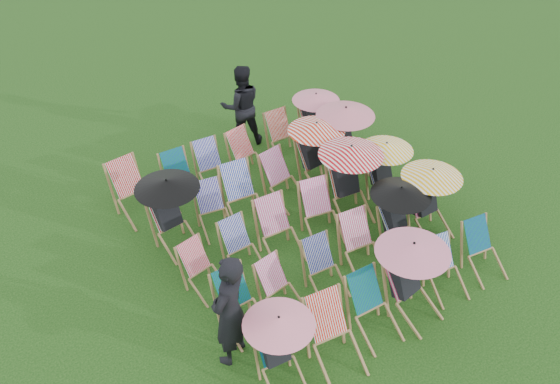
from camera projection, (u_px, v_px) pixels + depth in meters
ground at (302, 240)px, 11.09m from camera, size 100.00×100.00×0.00m
deckchair_0 at (279, 350)px, 8.45m from camera, size 0.99×1.04×1.17m
deckchair_1 at (336, 337)px, 8.76m from camera, size 0.79×1.01×1.01m
deckchair_2 at (374, 309)px, 9.22m from camera, size 0.66×0.89×0.94m
deckchair_3 at (412, 279)px, 9.37m from camera, size 1.13×1.22×1.34m
deckchair_4 at (446, 270)px, 9.92m from camera, size 0.70×0.88×0.86m
deckchair_5 at (485, 251)px, 10.26m from camera, size 0.68×0.87×0.86m
deckchair_6 at (241, 305)px, 9.29m from camera, size 0.63×0.87×0.92m
deckchair_7 at (281, 289)px, 9.61m from camera, size 0.64×0.82×0.82m
deckchair_8 at (325, 269)px, 9.93m from camera, size 0.62×0.82×0.85m
deckchair_9 at (363, 246)px, 10.29m from camera, size 0.72×0.93×0.94m
deckchair_10 at (401, 218)px, 10.59m from camera, size 1.03×1.12×1.22m
deckchair_11 at (430, 200)px, 10.92m from camera, size 1.07×1.11×1.26m
deckchair_12 at (203, 270)px, 9.94m from camera, size 0.66×0.83×0.81m
deckchair_13 at (242, 248)px, 10.33m from camera, size 0.58×0.79×0.84m
deckchair_14 at (280, 231)px, 10.57m from camera, size 0.70×0.93×0.96m
deckchair_15 at (321, 213)px, 10.96m from camera, size 0.78×0.97×0.94m
deckchair_16 at (350, 180)px, 11.27m from camera, size 1.18×1.25×1.40m
deckchair_17 at (386, 171)px, 11.67m from camera, size 1.01×1.05×1.20m
deckchair_18 at (171, 213)px, 10.61m from camera, size 1.11×1.18×1.31m
deckchair_19 at (214, 210)px, 11.10m from camera, size 0.69×0.87×0.85m
deckchair_20 at (244, 196)px, 11.29m from camera, size 0.76×0.98×0.99m
deckchair_21 at (284, 179)px, 11.74m from camera, size 0.74×0.94×0.94m
deckchair_22 at (317, 153)px, 12.04m from camera, size 1.10×1.17×1.31m
deckchair_23 at (346, 139)px, 12.36m from camera, size 1.16×1.21×1.38m
deckchair_24 at (134, 191)px, 11.39m from camera, size 0.74×0.98×1.00m
deckchair_25 at (182, 179)px, 11.78m from camera, size 0.62×0.85×0.89m
deckchair_26 at (213, 167)px, 12.11m from camera, size 0.64×0.85×0.87m
deckchair_27 at (248, 155)px, 12.43m from camera, size 0.70×0.89×0.88m
deckchair_28 at (284, 137)px, 12.94m from camera, size 0.62×0.85×0.90m
deckchair_29 at (316, 119)px, 13.14m from camera, size 1.00×1.05×1.18m
person_left at (230, 311)px, 8.56m from camera, size 0.83×0.75×1.91m
person_rear at (241, 106)px, 13.04m from camera, size 1.05×0.93×1.80m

